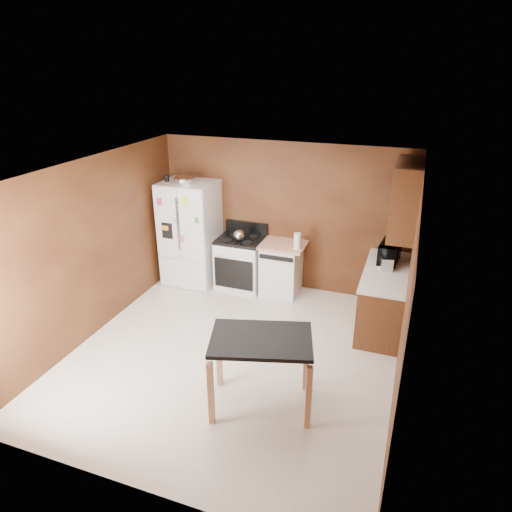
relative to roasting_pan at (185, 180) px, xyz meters
The scene contains 18 objects.
floor 3.04m from the roasting_pan, 49.29° to the right, with size 4.50×4.50×0.00m, color white.
ceiling 2.50m from the roasting_pan, 49.29° to the right, with size 4.50×4.50×0.00m, color white.
wall_back 1.74m from the roasting_pan, 14.91° to the left, with size 4.20×4.20×0.00m, color brown.
wall_front 4.41m from the roasting_pan, 68.89° to the right, with size 4.20×4.20×0.00m, color brown.
wall_left 2.00m from the roasting_pan, 106.00° to the right, with size 4.50×4.50×0.00m, color brown.
wall_right 4.15m from the roasting_pan, 26.48° to the right, with size 4.50×4.50×0.00m, color brown.
roasting_pan is the anchor object (origin of this frame).
pen_cup 0.32m from the roasting_pan, behind, with size 0.07×0.07×0.11m, color black.
kettle 1.28m from the roasting_pan, ahead, with size 0.19×0.19×0.19m, color silver.
paper_towel 2.11m from the roasting_pan, ahead, with size 0.11×0.11×0.26m, color white.
green_canister 2.12m from the roasting_pan, ahead, with size 0.09×0.09×0.10m, color green.
toaster 3.47m from the roasting_pan, ahead, with size 0.16×0.26×0.19m, color silver.
microwave 3.47m from the roasting_pan, ahead, with size 0.50×0.34×0.28m, color black.
refrigerator 0.95m from the roasting_pan, 53.34° to the left, with size 0.90×0.80×1.80m.
gas_range 1.67m from the roasting_pan, ahead, with size 0.76×0.68×1.10m.
dishwasher 2.17m from the roasting_pan, ahead, with size 0.78×0.63×0.89m.
right_cabinets 3.56m from the roasting_pan, ahead, with size 0.63×1.58×2.45m.
island 3.62m from the roasting_pan, 49.38° to the right, with size 1.26×1.01×0.91m.
Camera 1 is at (2.03, -4.73, 3.68)m, focal length 32.00 mm.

